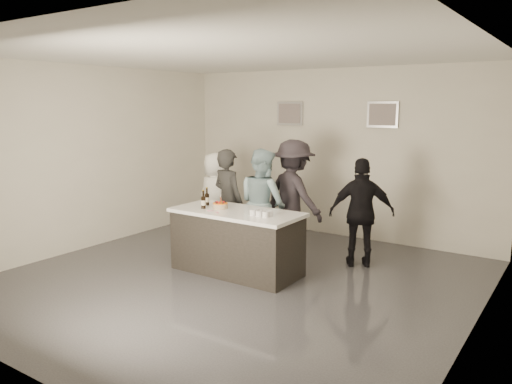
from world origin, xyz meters
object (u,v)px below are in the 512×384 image
Objects in this scene: person_guest_left at (216,197)px; person_main_black at (228,201)px; cake at (220,206)px; person_main_blue at (263,203)px; person_guest_right at (362,213)px; beer_bottle_b at (203,200)px; person_guest_back at (293,196)px; bar_counter at (237,242)px; beer_bottle_a at (207,197)px.

person_main_black is at bearing 148.54° from person_guest_left.
person_main_blue reaches higher than cake.
person_guest_left is 2.62m from person_guest_right.
beer_bottle_b is 1.65m from person_guest_back.
person_main_blue reaches higher than person_guest_right.
cake is (-0.28, -0.00, 0.49)m from bar_counter.
person_guest_right is 1.23m from person_guest_back.
person_main_blue is (0.46, 0.79, -0.18)m from beer_bottle_a.
person_guest_back reaches higher than person_guest_left.
person_guest_right is (1.63, 1.27, -0.13)m from cake.
person_main_black reaches higher than bar_counter.
person_guest_back is at bearing -127.37° from person_main_black.
person_guest_right is at bearing 37.91° from beer_bottle_b.
bar_counter is 1.07m from person_main_black.
beer_bottle_a is 0.15× the size of person_main_blue.
beer_bottle_a is at bearing 112.52° from person_main_black.
person_guest_back reaches higher than person_main_blue.
person_guest_right is at bearing 43.26° from bar_counter.
beer_bottle_a is 2.29m from person_guest_right.
person_main_black is 0.71m from person_guest_left.
person_guest_left is 0.97× the size of person_guest_right.
person_guest_back is at bearing 68.70° from beer_bottle_b.
person_main_black is (-0.69, 0.72, 0.39)m from bar_counter.
bar_counter is 1.88m from person_guest_right.
person_main_black is (-0.22, 0.87, -0.19)m from beer_bottle_b.
person_guest_left is at bearing 121.88° from beer_bottle_b.
person_guest_right is (2.04, 0.55, -0.04)m from person_main_black.
beer_bottle_b is at bearing -62.86° from beer_bottle_a.
beer_bottle_b is 1.08m from person_main_blue.
person_guest_back is at bearing -165.62° from person_guest_left.
beer_bottle_b is (-0.19, -0.15, 0.09)m from cake.
person_guest_right is (1.82, 1.42, -0.23)m from beer_bottle_b.
person_main_blue reaches higher than beer_bottle_a.
person_guest_back is (0.24, 0.53, 0.06)m from person_main_blue.
person_guest_back is at bearing 84.89° from bar_counter.
bar_counter is 1.09× the size of person_main_blue.
person_main_blue is 0.94× the size of person_guest_back.
beer_bottle_b is 0.17× the size of person_guest_left.
person_guest_back is (0.71, 1.32, -0.12)m from beer_bottle_a.
person_guest_left is at bearing 131.07° from cake.
person_guest_left is (-0.58, 0.41, -0.06)m from person_main_black.
person_main_black is at bearing 99.27° from beer_bottle_a.
person_guest_left is 0.86× the size of person_guest_back.
beer_bottle_a is 0.14× the size of person_guest_back.
cake is at bearing -12.35° from beer_bottle_a.
bar_counter is at bearing 147.25° from person_main_black.
beer_bottle_a is 0.93m from person_main_blue.
bar_counter is 0.56m from cake.
cake is at bearing 37.79° from beer_bottle_b.
bar_counter is at bearing 142.27° from person_guest_left.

